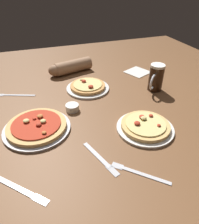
# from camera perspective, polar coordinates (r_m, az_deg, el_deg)

# --- Properties ---
(ground_plane) EXTENTS (2.40, 2.40, 0.03)m
(ground_plane) POSITION_cam_1_polar(r_m,az_deg,el_deg) (1.07, 0.00, -1.54)
(ground_plane) COLOR brown
(pizza_plate_near) EXTENTS (0.26, 0.26, 0.05)m
(pizza_plate_near) POSITION_cam_1_polar(r_m,az_deg,el_deg) (0.99, 12.34, -3.86)
(pizza_plate_near) COLOR silver
(pizza_plate_near) RESTS_ON ground_plane
(pizza_plate_far) EXTENTS (0.26, 0.26, 0.05)m
(pizza_plate_far) POSITION_cam_1_polar(r_m,az_deg,el_deg) (1.30, -3.22, 6.86)
(pizza_plate_far) COLOR silver
(pizza_plate_far) RESTS_ON ground_plane
(pizza_plate_side) EXTENTS (0.31, 0.31, 0.05)m
(pizza_plate_side) POSITION_cam_1_polar(r_m,az_deg,el_deg) (1.00, -16.69, -3.88)
(pizza_plate_side) COLOR #B2B2B7
(pizza_plate_side) RESTS_ON ground_plane
(beer_mug_dark) EXTENTS (0.12, 0.11, 0.16)m
(beer_mug_dark) POSITION_cam_1_polar(r_m,az_deg,el_deg) (1.30, 15.08, 8.96)
(beer_mug_dark) COLOR black
(beer_mug_dark) RESTS_ON ground_plane
(ramekin_sauce) EXTENTS (0.07, 0.07, 0.03)m
(ramekin_sauce) POSITION_cam_1_polar(r_m,az_deg,el_deg) (1.10, -7.44, 1.22)
(ramekin_sauce) COLOR silver
(ramekin_sauce) RESTS_ON ground_plane
(napkin_folded) EXTENTS (0.20, 0.19, 0.01)m
(napkin_folded) POSITION_cam_1_polar(r_m,az_deg,el_deg) (1.55, 10.33, 10.74)
(napkin_folded) COLOR silver
(napkin_folded) RESTS_ON ground_plane
(fork_left) EXTENTS (0.18, 0.17, 0.01)m
(fork_left) POSITION_cam_1_polar(r_m,az_deg,el_deg) (0.81, 10.64, -15.96)
(fork_left) COLOR silver
(fork_left) RESTS_ON ground_plane
(knife_right) EXTENTS (0.18, 0.19, 0.01)m
(knife_right) POSITION_cam_1_polar(r_m,az_deg,el_deg) (0.80, -20.96, -18.95)
(knife_right) COLOR silver
(knife_right) RESTS_ON ground_plane
(fork_spare) EXTENTS (0.22, 0.10, 0.01)m
(fork_spare) POSITION_cam_1_polar(r_m,az_deg,el_deg) (1.33, -22.15, 4.34)
(fork_spare) COLOR silver
(fork_spare) RESTS_ON ground_plane
(knife_spare) EXTENTS (0.09, 0.21, 0.01)m
(knife_spare) POSITION_cam_1_polar(r_m,az_deg,el_deg) (0.84, 0.21, -12.47)
(knife_spare) COLOR silver
(knife_spare) RESTS_ON ground_plane
(diner_arm) EXTENTS (0.32, 0.15, 0.09)m
(diner_arm) POSITION_cam_1_polar(r_m,az_deg,el_deg) (1.52, -8.28, 12.00)
(diner_arm) COLOR #936B4C
(diner_arm) RESTS_ON ground_plane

